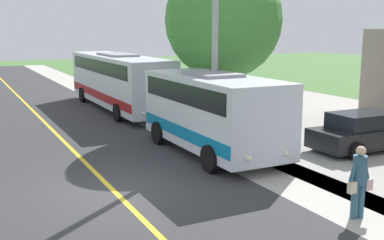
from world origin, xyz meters
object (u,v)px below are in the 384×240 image
object	(u,v)px
street_light_pole	(212,28)
parked_car_near	(365,132)
shuttle_bus_front	(213,109)
transit_bus_rear	(118,79)
tree_curbside	(223,20)
pedestrian_with_bags	(359,180)

from	to	relation	value
street_light_pole	parked_car_near	xyz separation A→B (m)	(-5.04, 2.87, -3.86)
shuttle_bus_front	transit_bus_rear	world-z (taller)	transit_bus_rear
street_light_pole	tree_curbside	bearing A→B (deg)	-125.68
shuttle_bus_front	street_light_pole	size ratio (longest dim) A/B	0.85
pedestrian_with_bags	street_light_pole	bearing A→B (deg)	-91.34
transit_bus_rear	parked_car_near	bearing A→B (deg)	112.41
transit_bus_rear	parked_car_near	world-z (taller)	transit_bus_rear
street_light_pole	parked_car_near	bearing A→B (deg)	150.31
shuttle_bus_front	parked_car_near	size ratio (longest dim) A/B	1.60
parked_car_near	tree_curbside	distance (m)	8.05
street_light_pole	parked_car_near	distance (m)	6.96
pedestrian_with_bags	tree_curbside	distance (m)	12.12
pedestrian_with_bags	street_light_pole	xyz separation A→B (m)	(-0.18, -7.64, 3.57)
pedestrian_with_bags	street_light_pole	world-z (taller)	street_light_pole
shuttle_bus_front	street_light_pole	bearing A→B (deg)	-116.03
tree_curbside	parked_car_near	bearing A→B (deg)	111.53
shuttle_bus_front	tree_curbside	size ratio (longest dim) A/B	0.93
shuttle_bus_front	transit_bus_rear	size ratio (longest dim) A/B	0.61
pedestrian_with_bags	tree_curbside	bearing A→B (deg)	-103.60
transit_bus_rear	street_light_pole	size ratio (longest dim) A/B	1.40
shuttle_bus_front	transit_bus_rear	distance (m)	10.88
pedestrian_with_bags	parked_car_near	xyz separation A→B (m)	(-5.21, -4.77, -0.28)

